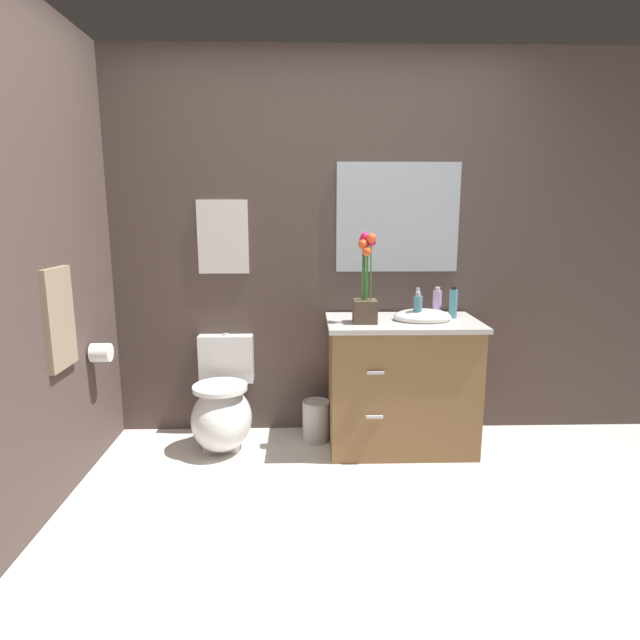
% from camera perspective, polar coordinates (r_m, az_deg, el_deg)
% --- Properties ---
extents(ground_plane, '(9.19, 9.19, 0.00)m').
position_cam_1_polar(ground_plane, '(2.55, 1.28, -24.25)').
color(ground_plane, beige).
extents(wall_back, '(4.29, 0.05, 2.50)m').
position_cam_1_polar(wall_back, '(3.56, 3.45, 7.66)').
color(wall_back, '#4C3D38').
rests_on(wall_back, ground_plane).
extents(wall_left, '(0.05, 4.06, 2.50)m').
position_cam_1_polar(wall_left, '(2.82, -28.97, 5.25)').
color(wall_left, '#4C3D38').
rests_on(wall_left, ground_plane).
extents(toilet, '(0.38, 0.59, 0.69)m').
position_cam_1_polar(toilet, '(3.51, -10.38, -9.43)').
color(toilet, white).
rests_on(toilet, ground_plane).
extents(vanity_cabinet, '(0.94, 0.56, 1.01)m').
position_cam_1_polar(vanity_cabinet, '(3.44, 8.71, -6.61)').
color(vanity_cabinet, brown).
rests_on(vanity_cabinet, ground_plane).
extents(flower_vase, '(0.14, 0.14, 0.54)m').
position_cam_1_polar(flower_vase, '(3.20, 4.89, 3.48)').
color(flower_vase, '#4C3D2D').
rests_on(flower_vase, vanity_cabinet).
extents(soap_bottle, '(0.06, 0.06, 0.19)m').
position_cam_1_polar(soap_bottle, '(3.47, 12.42, 1.77)').
color(soap_bottle, '#B28CBF').
rests_on(soap_bottle, vanity_cabinet).
extents(lotion_bottle, '(0.05, 0.05, 0.18)m').
position_cam_1_polar(lotion_bottle, '(3.29, 10.41, 1.25)').
color(lotion_bottle, teal).
rests_on(lotion_bottle, vanity_cabinet).
extents(hand_wash_bottle, '(0.05, 0.05, 0.20)m').
position_cam_1_polar(hand_wash_bottle, '(3.45, 14.07, 1.75)').
color(hand_wash_bottle, teal).
rests_on(hand_wash_bottle, vanity_cabinet).
extents(trash_bin, '(0.18, 0.18, 0.27)m').
position_cam_1_polar(trash_bin, '(3.57, -0.42, -10.71)').
color(trash_bin, '#B7B7BC').
rests_on(trash_bin, ground_plane).
extents(wall_poster, '(0.33, 0.01, 0.47)m').
position_cam_1_polar(wall_poster, '(3.55, -10.36, 8.73)').
color(wall_poster, silver).
extents(wall_mirror, '(0.80, 0.01, 0.70)m').
position_cam_1_polar(wall_mirror, '(3.56, 8.33, 10.78)').
color(wall_mirror, '#B2BCC6').
extents(hanging_towel, '(0.03, 0.28, 0.52)m').
position_cam_1_polar(hanging_towel, '(3.02, -26.12, 0.14)').
color(hanging_towel, gray).
extents(toilet_paper_roll, '(0.11, 0.11, 0.11)m').
position_cam_1_polar(toilet_paper_roll, '(3.37, -22.39, -3.24)').
color(toilet_paper_roll, white).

